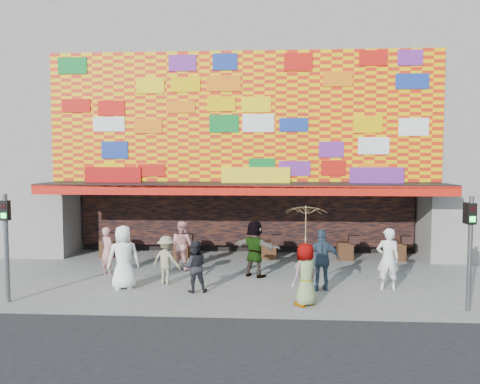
% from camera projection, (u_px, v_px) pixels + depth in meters
% --- Properties ---
extents(ground, '(90.00, 90.00, 0.00)m').
position_uv_depth(ground, '(235.00, 291.00, 14.06)').
color(ground, slate).
rests_on(ground, ground).
extents(shop_building, '(15.20, 9.40, 10.00)m').
position_uv_depth(shop_building, '(248.00, 132.00, 21.84)').
color(shop_building, gray).
rests_on(shop_building, ground).
extents(signal_left, '(0.22, 0.20, 3.00)m').
position_uv_depth(signal_left, '(6.00, 235.00, 12.82)').
color(signal_left, '#59595B').
rests_on(signal_left, ground).
extents(signal_right, '(0.22, 0.20, 3.00)m').
position_uv_depth(signal_right, '(470.00, 240.00, 12.06)').
color(signal_right, '#59595B').
rests_on(signal_right, ground).
extents(ped_a, '(1.11, 0.93, 1.95)m').
position_uv_depth(ped_a, '(123.00, 257.00, 14.21)').
color(ped_a, white).
rests_on(ped_a, ground).
extents(ped_b, '(0.72, 0.64, 1.64)m').
position_uv_depth(ped_b, '(107.00, 251.00, 15.97)').
color(ped_b, tan).
rests_on(ped_b, ground).
extents(ped_c, '(0.86, 0.73, 1.55)m').
position_uv_depth(ped_c, '(195.00, 266.00, 13.88)').
color(ped_c, black).
rests_on(ped_c, ground).
extents(ped_d, '(1.13, 0.88, 1.53)m').
position_uv_depth(ped_d, '(166.00, 260.00, 14.78)').
color(ped_d, gray).
rests_on(ped_d, ground).
extents(ped_e, '(1.10, 0.49, 1.86)m').
position_uv_depth(ped_e, '(322.00, 260.00, 14.03)').
color(ped_e, '#314356').
rests_on(ped_e, ground).
extents(ped_f, '(1.81, 1.34, 1.90)m').
position_uv_depth(ped_f, '(255.00, 249.00, 15.70)').
color(ped_f, gray).
rests_on(ped_f, ground).
extents(ped_g, '(0.98, 0.95, 1.69)m').
position_uv_depth(ped_g, '(305.00, 274.00, 12.59)').
color(ped_g, gray).
rests_on(ped_g, ground).
extents(ped_h, '(0.69, 0.46, 1.88)m').
position_uv_depth(ped_h, '(388.00, 259.00, 14.14)').
color(ped_h, white).
rests_on(ped_h, ground).
extents(ped_i, '(1.07, 1.00, 1.75)m').
position_uv_depth(ped_i, '(182.00, 245.00, 16.78)').
color(ped_i, pink).
rests_on(ped_i, ground).
extents(parasol, '(1.30, 1.32, 1.98)m').
position_uv_depth(parasol, '(306.00, 224.00, 12.49)').
color(parasol, '#D6CA87').
rests_on(parasol, ground).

